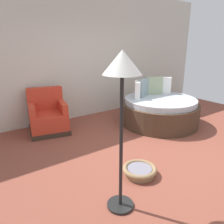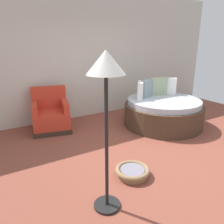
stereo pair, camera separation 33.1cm
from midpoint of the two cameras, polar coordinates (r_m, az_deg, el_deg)
ground_plane at (r=4.15m, az=13.51°, el=-9.95°), size 8.00×8.00×0.02m
back_wall at (r=5.79m, az=-3.71°, el=14.58°), size 8.00×0.12×3.14m
round_daybed at (r=5.33m, az=14.81°, el=0.18°), size 1.82×1.82×1.07m
red_armchair at (r=5.02m, az=-13.90°, el=-0.86°), size 0.95×0.95×0.94m
pet_basket at (r=3.36m, az=8.27°, el=-15.17°), size 0.51×0.51×0.13m
floor_lamp at (r=2.19m, az=2.80°, el=8.45°), size 0.40×0.40×1.82m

